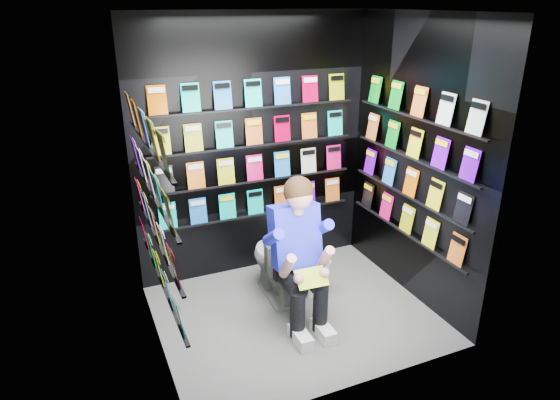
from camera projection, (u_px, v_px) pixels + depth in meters
name	position (u px, v px, depth m)	size (l,w,h in m)	color
floor	(294.00, 314.00, 4.57)	(2.40, 2.40, 0.00)	#60605D
ceiling	(298.00, 11.00, 3.60)	(2.40, 2.40, 0.00)	white
wall_back	(253.00, 150.00, 4.94)	(2.40, 0.04, 2.60)	black
wall_front	(361.00, 228.00, 3.23)	(2.40, 0.04, 2.60)	black
wall_left	(147.00, 203.00, 3.64)	(0.04, 2.00, 2.60)	black
wall_right	(416.00, 163.00, 4.53)	(0.04, 2.00, 2.60)	black
comics_back	(254.00, 150.00, 4.91)	(2.10, 0.06, 1.37)	#D75D03
comics_left	(151.00, 201.00, 3.65)	(0.06, 1.70, 1.37)	#D75D03
comics_right	(413.00, 163.00, 4.51)	(0.06, 1.70, 1.37)	#D75D03
toilet	(276.00, 261.00, 4.75)	(0.42, 0.75, 0.73)	white
longbox	(307.00, 272.00, 4.97)	(0.24, 0.43, 0.32)	silver
longbox_lid	(307.00, 256.00, 4.90)	(0.26, 0.45, 0.03)	silver
reader	(294.00, 236.00, 4.27)	(0.56, 0.82, 1.50)	#2426E9
held_comic	(311.00, 278.00, 4.05)	(0.26, 0.01, 0.18)	green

